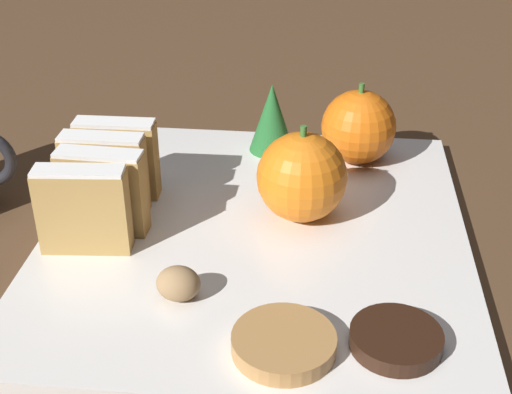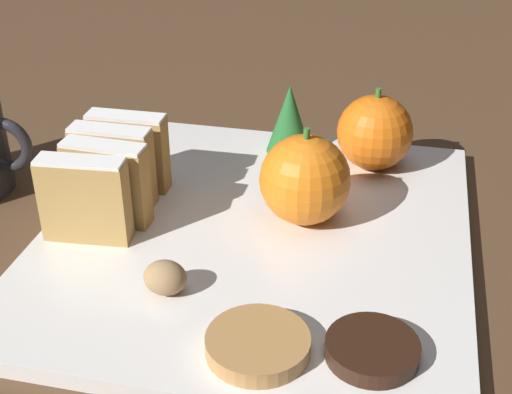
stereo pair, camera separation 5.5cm
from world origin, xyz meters
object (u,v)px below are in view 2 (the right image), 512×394
walnut (165,278)px  chocolate_cookie (372,349)px  orange_far (375,132)px  orange_near (305,180)px

walnut → chocolate_cookie: 0.15m
walnut → chocolate_cookie: bearing=-12.9°
walnut → orange_far: bearing=60.6°
walnut → chocolate_cookie: walnut is taller
orange_far → walnut: 0.25m
orange_near → walnut: 0.14m
orange_near → orange_far: orange_near is taller
orange_far → walnut: size_ratio=2.51×
orange_far → chocolate_cookie: (0.02, -0.25, -0.03)m
walnut → chocolate_cookie: size_ratio=0.52×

